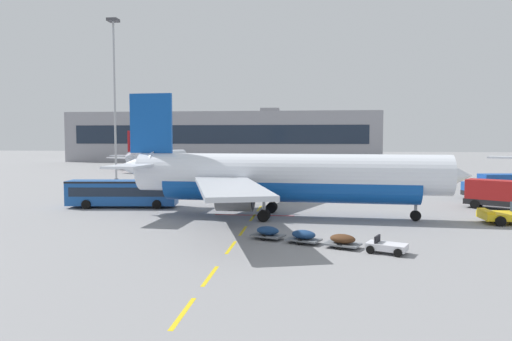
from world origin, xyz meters
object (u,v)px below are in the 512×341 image
Objects in this scene: airliner_mid_left at (158,158)px; catering_truck at (498,194)px; apron_shuttle_bus at (123,192)px; apron_light_mast_near at (114,83)px; baggage_train at (323,238)px; airliner_foreground at (283,177)px; fuel_service_truck at (494,186)px.

airliner_mid_left is 79.45m from catering_truck.
apron_light_mast_near is (-13.07, 29.41, 15.47)m from apron_shuttle_bus.
apron_shuttle_bus is at bearing 142.45° from baggage_train.
airliner_foreground is at bearing -62.44° from airliner_mid_left.
baggage_train is (21.74, -16.71, -1.22)m from apron_shuttle_bus.
baggage_train is (-22.16, -29.17, -1.11)m from fuel_service_truck.
catering_truck is 0.26× the size of apron_light_mast_near.
fuel_service_truck is 61.44m from apron_light_mast_near.
airliner_mid_left is at bearing 115.96° from baggage_train.
airliner_foreground is 31.03m from fuel_service_truck.
fuel_service_truck is (2.87, 9.14, 0.00)m from catering_truck.
apron_shuttle_bus is at bearing -75.54° from airliner_mid_left.
airliner_foreground is 72.18m from airliner_mid_left.
apron_shuttle_bus is 41.15m from catering_truck.
baggage_train is 60.15m from apron_light_mast_near.
fuel_service_truck is at bearing -16.57° from apron_light_mast_near.
apron_light_mast_near is (-54.09, 26.10, 15.58)m from catering_truck.
catering_truck is at bearing -44.85° from airliner_mid_left.
airliner_foreground reaches higher than airliner_mid_left.
fuel_service_truck is 0.26× the size of apron_light_mast_near.
apron_light_mast_near reaches higher than apron_shuttle_bus.
catering_truck is at bearing 4.62° from apron_shuttle_bus.
baggage_train is (37.03, -76.05, -2.45)m from airliner_mid_left.
apron_light_mast_near reaches higher than airliner_mid_left.
fuel_service_truck is (25.80, 17.09, -2.30)m from airliner_foreground.
catering_truck is at bearing -107.45° from fuel_service_truck.
fuel_service_truck reaches higher than baggage_train.
airliner_foreground is 13.07m from baggage_train.
apron_shuttle_bus is 1.68× the size of fuel_service_truck.
airliner_mid_left is at bearing 94.25° from apron_light_mast_near.
apron_shuttle_bus is at bearing -164.16° from fuel_service_truck.
airliner_mid_left is at bearing 117.56° from airliner_foreground.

